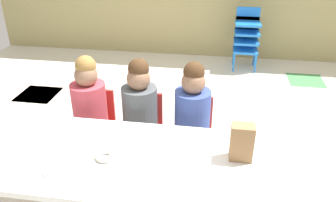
% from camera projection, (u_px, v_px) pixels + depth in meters
% --- Properties ---
extents(ground_plane, '(6.28, 5.16, 0.02)m').
position_uv_depth(ground_plane, '(183.00, 155.00, 2.93)').
color(ground_plane, silver).
extents(craft_table, '(1.95, 0.77, 0.55)m').
position_uv_depth(craft_table, '(141.00, 164.00, 1.98)').
color(craft_table, white).
rests_on(craft_table, ground_plane).
extents(seated_child_near_camera, '(0.32, 0.32, 0.92)m').
position_uv_depth(seated_child_near_camera, '(90.00, 102.00, 2.57)').
color(seated_child_near_camera, red).
rests_on(seated_child_near_camera, ground_plane).
extents(seated_child_middle_seat, '(0.32, 0.31, 0.92)m').
position_uv_depth(seated_child_middle_seat, '(140.00, 106.00, 2.52)').
color(seated_child_middle_seat, red).
rests_on(seated_child_middle_seat, ground_plane).
extents(seated_child_far_right, '(0.32, 0.32, 0.92)m').
position_uv_depth(seated_child_far_right, '(192.00, 110.00, 2.47)').
color(seated_child_far_right, red).
rests_on(seated_child_far_right, ground_plane).
extents(kid_chair_blue_stack, '(0.32, 0.30, 0.80)m').
position_uv_depth(kid_chair_blue_stack, '(247.00, 35.00, 4.50)').
color(kid_chair_blue_stack, blue).
rests_on(kid_chair_blue_stack, ground_plane).
extents(paper_bag_brown, '(0.13, 0.09, 0.22)m').
position_uv_depth(paper_bag_brown, '(242.00, 142.00, 1.91)').
color(paper_bag_brown, '#9E754C').
rests_on(paper_bag_brown, craft_table).
extents(paper_plate_near_edge, '(0.18, 0.18, 0.01)m').
position_uv_depth(paper_plate_near_edge, '(106.00, 159.00, 1.95)').
color(paper_plate_near_edge, white).
rests_on(paper_plate_near_edge, craft_table).
extents(paper_plate_center_table, '(0.18, 0.18, 0.01)m').
position_uv_depth(paper_plate_center_table, '(59.00, 168.00, 1.87)').
color(paper_plate_center_table, white).
rests_on(paper_plate_center_table, craft_table).
extents(donut_powdered_on_plate, '(0.12, 0.12, 0.03)m').
position_uv_depth(donut_powdered_on_plate, '(105.00, 156.00, 1.94)').
color(donut_powdered_on_plate, white).
rests_on(donut_powdered_on_plate, craft_table).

